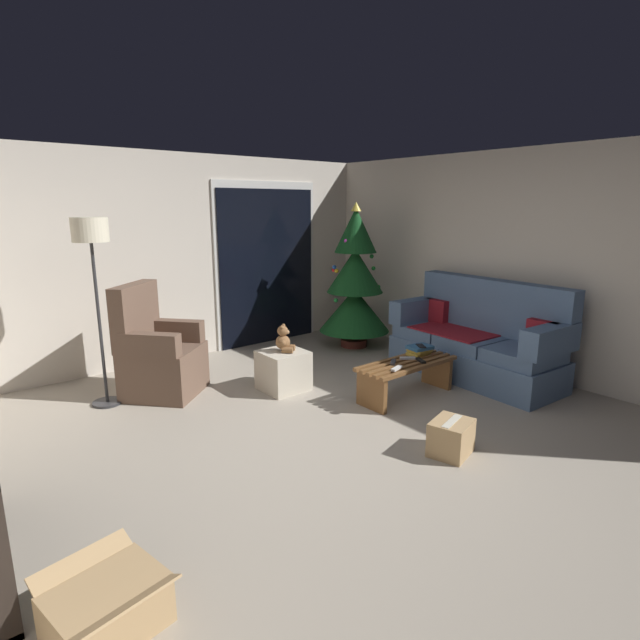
% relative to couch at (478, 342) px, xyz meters
% --- Properties ---
extents(ground_plane, '(7.00, 7.00, 0.00)m').
position_rel_couch_xyz_m(ground_plane, '(-2.32, -0.26, -0.40)').
color(ground_plane, '#9E9384').
extents(wall_back, '(5.72, 0.12, 2.50)m').
position_rel_couch_xyz_m(wall_back, '(-2.32, 2.80, 0.85)').
color(wall_back, beige).
rests_on(wall_back, ground).
extents(wall_right, '(0.12, 6.00, 2.50)m').
position_rel_couch_xyz_m(wall_right, '(0.54, -0.26, 0.85)').
color(wall_right, beige).
rests_on(wall_right, ground).
extents(patio_door_frame, '(1.60, 0.02, 2.20)m').
position_rel_couch_xyz_m(patio_door_frame, '(-0.99, 2.73, 0.70)').
color(patio_door_frame, silver).
rests_on(patio_door_frame, ground).
extents(patio_door_glass, '(1.50, 0.02, 2.10)m').
position_rel_couch_xyz_m(patio_door_glass, '(-0.99, 2.71, 0.65)').
color(patio_door_glass, black).
rests_on(patio_door_glass, ground).
extents(couch, '(0.90, 1.98, 1.08)m').
position_rel_couch_xyz_m(couch, '(0.00, 0.00, 0.00)').
color(couch, slate).
rests_on(couch, ground).
extents(coffee_table, '(1.10, 0.40, 0.37)m').
position_rel_couch_xyz_m(coffee_table, '(-1.10, 0.08, -0.15)').
color(coffee_table, brown).
rests_on(coffee_table, ground).
extents(remote_silver, '(0.15, 0.13, 0.02)m').
position_rel_couch_xyz_m(remote_silver, '(-1.03, 0.13, -0.02)').
color(remote_silver, '#ADADB2').
rests_on(remote_silver, coffee_table).
extents(remote_black, '(0.11, 0.16, 0.02)m').
position_rel_couch_xyz_m(remote_black, '(-0.99, -0.01, -0.02)').
color(remote_black, black).
rests_on(remote_black, coffee_table).
extents(remote_white, '(0.16, 0.08, 0.02)m').
position_rel_couch_xyz_m(remote_white, '(-1.36, -0.02, -0.02)').
color(remote_white, silver).
rests_on(remote_white, coffee_table).
extents(remote_graphite, '(0.15, 0.13, 0.02)m').
position_rel_couch_xyz_m(remote_graphite, '(-1.24, 0.13, -0.02)').
color(remote_graphite, '#333338').
rests_on(remote_graphite, coffee_table).
extents(book_stack, '(0.27, 0.21, 0.10)m').
position_rel_couch_xyz_m(book_stack, '(-0.81, 0.16, 0.02)').
color(book_stack, '#B79333').
rests_on(book_stack, coffee_table).
extents(cell_phone, '(0.14, 0.16, 0.01)m').
position_rel_couch_xyz_m(cell_phone, '(-0.82, 0.13, 0.07)').
color(cell_phone, black).
rests_on(cell_phone, book_stack).
extents(christmas_tree, '(0.95, 0.95, 1.93)m').
position_rel_couch_xyz_m(christmas_tree, '(-0.23, 1.77, 0.46)').
color(christmas_tree, '#4C1E19').
rests_on(christmas_tree, ground).
extents(armchair, '(0.97, 0.97, 1.13)m').
position_rel_couch_xyz_m(armchair, '(-2.97, 1.74, 0.00)').
color(armchair, brown).
rests_on(armchair, ground).
extents(floor_lamp, '(0.32, 0.32, 1.78)m').
position_rel_couch_xyz_m(floor_lamp, '(-3.49, 1.80, 1.11)').
color(floor_lamp, '#2D2D30').
rests_on(floor_lamp, ground).
extents(ottoman, '(0.44, 0.44, 0.41)m').
position_rel_couch_xyz_m(ottoman, '(-1.93, 1.03, -0.19)').
color(ottoman, beige).
rests_on(ottoman, ground).
extents(teddy_bear_chestnut, '(0.21, 0.22, 0.29)m').
position_rel_couch_xyz_m(teddy_bear_chestnut, '(-1.92, 1.02, 0.13)').
color(teddy_bear_chestnut, brown).
rests_on(teddy_bear_chestnut, ottoman).
extents(cardboard_box_taped_mid_floor, '(0.39, 0.35, 0.27)m').
position_rel_couch_xyz_m(cardboard_box_taped_mid_floor, '(-1.73, -0.93, -0.26)').
color(cardboard_box_taped_mid_floor, tan).
rests_on(cardboard_box_taped_mid_floor, ground).
extents(cardboard_box_open_near_shelf, '(0.55, 0.59, 0.30)m').
position_rel_couch_xyz_m(cardboard_box_open_near_shelf, '(-4.31, -0.98, -0.27)').
color(cardboard_box_open_near_shelf, tan).
rests_on(cardboard_box_open_near_shelf, ground).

